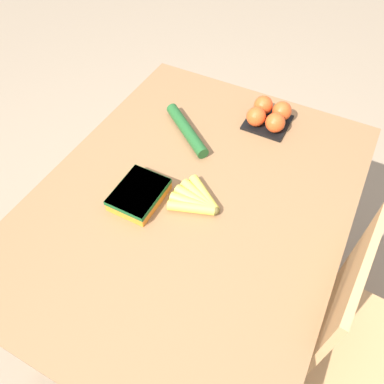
% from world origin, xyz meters
% --- Properties ---
extents(ground_plane, '(12.00, 12.00, 0.00)m').
position_xyz_m(ground_plane, '(0.00, 0.00, 0.00)').
color(ground_plane, gray).
extents(dining_table, '(1.24, 0.95, 0.74)m').
position_xyz_m(dining_table, '(0.00, 0.00, 0.64)').
color(dining_table, olive).
rests_on(dining_table, ground_plane).
extents(chair, '(0.45, 0.43, 0.90)m').
position_xyz_m(chair, '(0.09, 0.63, 0.47)').
color(chair, tan).
rests_on(chair, ground_plane).
extents(banana_bunch, '(0.16, 0.16, 0.03)m').
position_xyz_m(banana_bunch, '(0.01, 0.02, 0.75)').
color(banana_bunch, brown).
rests_on(banana_bunch, dining_table).
extents(tomato_pack, '(0.16, 0.16, 0.08)m').
position_xyz_m(tomato_pack, '(-0.45, 0.09, 0.78)').
color(tomato_pack, black).
rests_on(tomato_pack, dining_table).
extents(carrot_bag, '(0.18, 0.14, 0.04)m').
position_xyz_m(carrot_bag, '(0.08, -0.15, 0.76)').
color(carrot_bag, orange).
rests_on(carrot_bag, dining_table).
extents(cucumber_near, '(0.20, 0.25, 0.04)m').
position_xyz_m(cucumber_near, '(-0.26, -0.16, 0.76)').
color(cucumber_near, '#1E5123').
rests_on(cucumber_near, dining_table).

